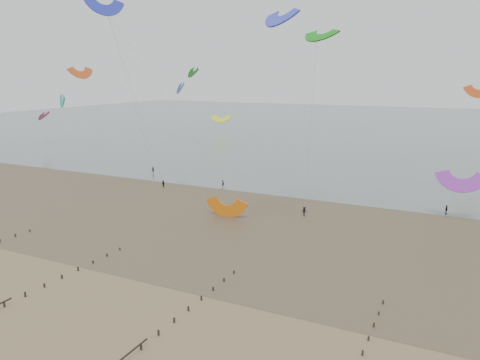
% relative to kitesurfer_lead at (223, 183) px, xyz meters
% --- Properties ---
extents(ground, '(500.00, 500.00, 0.00)m').
position_rel_kitesurfer_lead_xyz_m(ground, '(19.07, -52.22, -0.78)').
color(ground, brown).
rests_on(ground, ground).
extents(sea_and_shore, '(500.00, 665.00, 0.03)m').
position_rel_kitesurfer_lead_xyz_m(sea_and_shore, '(15.00, -17.82, -0.77)').
color(sea_and_shore, '#475654').
rests_on(sea_and_shore, ground).
extents(kitesurfer_lead, '(0.67, 0.57, 1.55)m').
position_rel_kitesurfer_lead_xyz_m(kitesurfer_lead, '(0.00, 0.00, 0.00)').
color(kitesurfer_lead, black).
rests_on(kitesurfer_lead, ground).
extents(kitesurfers, '(115.53, 23.60, 1.82)m').
position_rel_kitesurfer_lead_xyz_m(kitesurfers, '(40.50, -2.89, 0.04)').
color(kitesurfers, black).
rests_on(kitesurfers, ground).
extents(grounded_kite, '(6.72, 5.27, 3.65)m').
position_rel_kitesurfer_lead_xyz_m(grounded_kite, '(11.05, -19.39, -0.78)').
color(grounded_kite, orange).
rests_on(grounded_kite, ground).
extents(kites_airborne, '(236.08, 120.22, 39.71)m').
position_rel_kitesurfer_lead_xyz_m(kites_airborne, '(4.73, 35.62, 18.90)').
color(kites_airborne, blue).
rests_on(kites_airborne, ground).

